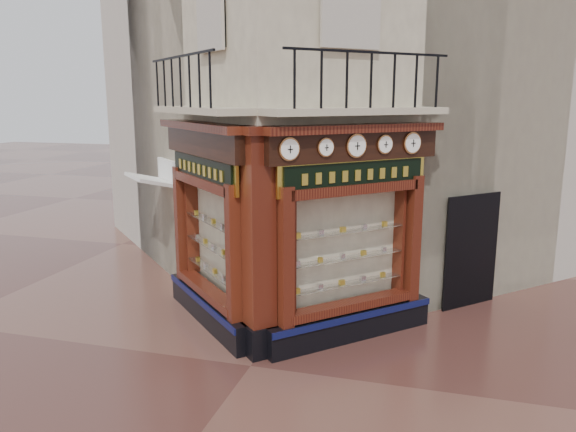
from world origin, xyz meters
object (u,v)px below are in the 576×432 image
(clock_d, at_px, (385,144))
(clock_e, at_px, (412,143))
(clock_b, at_px, (326,147))
(signboard_left, at_px, (202,169))
(clock_a, at_px, (289,149))
(clock_c, at_px, (356,146))
(awning, at_px, (155,282))
(signboard_right, at_px, (356,175))
(corner_pilaster, at_px, (259,247))

(clock_d, distance_m, clock_e, 0.63)
(clock_b, bearing_deg, signboard_left, 122.01)
(clock_a, xyz_separation_m, clock_c, (0.93, 0.93, -0.00))
(clock_a, bearing_deg, clock_e, 0.00)
(clock_c, xyz_separation_m, clock_d, (0.44, 0.44, -0.00))
(awning, bearing_deg, signboard_left, -176.52)
(clock_e, bearing_deg, clock_c, -180.00)
(clock_a, relative_size, signboard_right, 0.17)
(clock_c, relative_size, signboard_left, 0.18)
(clock_d, xyz_separation_m, clock_e, (0.45, 0.45, 0.00))
(signboard_right, bearing_deg, clock_e, -5.41)
(corner_pilaster, distance_m, signboard_right, 2.12)
(clock_a, height_order, signboard_left, clock_a)
(clock_a, relative_size, clock_b, 1.20)
(clock_a, xyz_separation_m, clock_d, (1.37, 1.37, -0.00))
(clock_c, distance_m, clock_d, 0.62)
(awning, height_order, signboard_left, signboard_left)
(clock_d, height_order, clock_e, clock_e)
(corner_pilaster, height_order, clock_b, corner_pilaster)
(clock_c, bearing_deg, clock_b, -180.00)
(corner_pilaster, height_order, awning, corner_pilaster)
(signboard_right, bearing_deg, clock_b, -171.10)
(clock_b, relative_size, clock_d, 0.94)
(clock_b, distance_m, awning, 6.52)
(clock_b, xyz_separation_m, clock_c, (0.44, 0.44, 0.00))
(clock_b, height_order, signboard_left, clock_b)
(signboard_left, bearing_deg, clock_b, -147.99)
(clock_d, height_order, signboard_right, clock_d)
(corner_pilaster, relative_size, clock_e, 9.97)
(clock_d, height_order, awning, clock_d)
(clock_a, xyz_separation_m, signboard_right, (0.91, 1.07, -0.52))
(signboard_right, bearing_deg, clock_d, -11.62)
(clock_c, relative_size, clock_e, 1.03)
(clock_d, distance_m, awning, 6.92)
(signboard_right, bearing_deg, clock_c, -125.92)
(clock_b, height_order, clock_d, clock_d)
(clock_e, bearing_deg, clock_d, -180.00)
(clock_e, distance_m, awning, 7.19)
(awning, height_order, signboard_right, signboard_right)
(corner_pilaster, height_order, signboard_right, corner_pilaster)
(clock_e, xyz_separation_m, signboard_left, (-3.83, -0.75, -0.52))
(clock_a, bearing_deg, clock_d, 0.00)
(clock_c, relative_size, clock_d, 1.22)
(awning, relative_size, signboard_right, 0.65)
(corner_pilaster, relative_size, clock_d, 11.79)
(signboard_left, bearing_deg, awning, 3.48)
(clock_c, xyz_separation_m, clock_e, (0.88, 0.88, -0.00))
(signboard_left, xyz_separation_m, signboard_right, (2.92, 0.00, 0.00))
(clock_d, bearing_deg, clock_a, 180.00)
(awning, bearing_deg, clock_e, -146.65)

